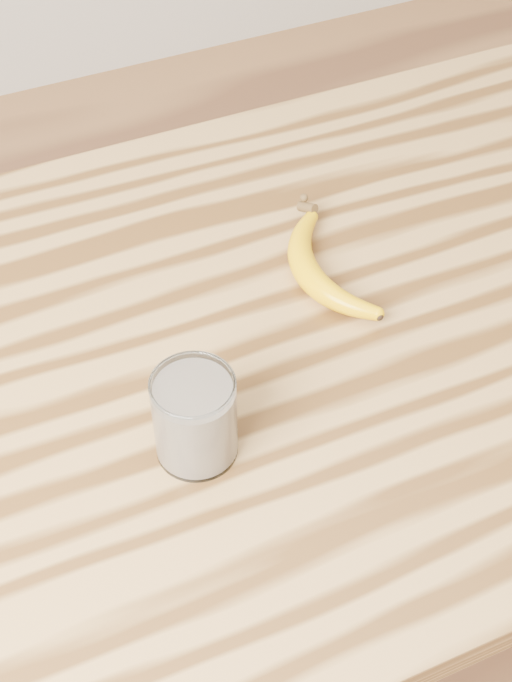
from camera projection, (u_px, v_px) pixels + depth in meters
name	position (u px, v px, depth m)	size (l,w,h in m)	color
table	(318.00, 389.00, 1.16)	(1.20, 0.80, 0.90)	olive
smoothie_glass	(195.00, 418.00, 0.91)	(0.08, 0.08, 0.10)	white
banana	(307.00, 273.00, 1.09)	(0.10, 0.26, 0.03)	#DFA300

